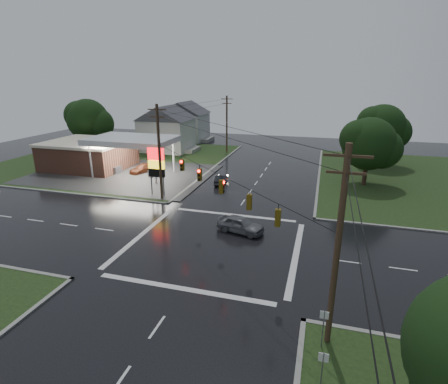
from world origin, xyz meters
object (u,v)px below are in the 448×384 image
(utility_pole_n, at_px, (227,123))
(tree_ne_near, at_px, (370,144))
(gas_station, at_px, (95,153))
(utility_pole_se, at_px, (337,248))
(utility_pole_nw, at_px, (159,152))
(car_pump, at_px, (143,168))
(tree_nw_behind, at_px, (89,120))
(tree_ne_far, at_px, (383,128))
(house_near, at_px, (167,128))
(house_far, at_px, (185,121))
(pylon_sign, at_px, (156,164))
(car_crossing, at_px, (240,224))
(car_north, at_px, (221,179))

(utility_pole_n, relative_size, tree_ne_near, 1.17)
(gas_station, height_order, utility_pole_se, utility_pole_se)
(utility_pole_nw, bearing_deg, car_pump, 128.38)
(utility_pole_se, xyz_separation_m, tree_nw_behind, (-43.34, 39.49, 0.46))
(utility_pole_nw, distance_m, tree_ne_far, 36.20)
(house_near, relative_size, car_pump, 2.51)
(tree_nw_behind, bearing_deg, car_pump, -32.33)
(tree_nw_behind, bearing_deg, utility_pole_nw, -40.10)
(house_far, relative_size, tree_ne_far, 1.13)
(tree_nw_behind, height_order, tree_ne_far, tree_nw_behind)
(pylon_sign, height_order, utility_pole_se, utility_pole_se)
(utility_pole_se, xyz_separation_m, tree_ne_far, (7.65, 43.49, 0.46))
(utility_pole_se, height_order, car_crossing, utility_pole_se)
(utility_pole_se, bearing_deg, gas_station, 140.30)
(tree_ne_far, bearing_deg, house_near, 176.99)
(utility_pole_se, xyz_separation_m, car_crossing, (-7.91, 12.58, -4.96))
(utility_pole_nw, distance_m, utility_pole_n, 28.50)
(utility_pole_se, xyz_separation_m, car_north, (-14.05, 26.84, -5.09))
(tree_ne_far, relative_size, car_pump, 2.22)
(utility_pole_nw, relative_size, house_near, 1.00)
(house_near, distance_m, car_pump, 17.06)
(utility_pole_se, height_order, tree_nw_behind, utility_pole_se)
(car_crossing, distance_m, car_pump, 25.37)
(utility_pole_nw, height_order, tree_ne_near, utility_pole_nw)
(utility_pole_nw, relative_size, car_north, 2.87)
(gas_station, bearing_deg, car_crossing, -31.37)
(tree_nw_behind, bearing_deg, utility_pole_n, 18.21)
(gas_station, relative_size, tree_ne_far, 2.67)
(utility_pole_nw, relative_size, car_pump, 2.49)
(pylon_sign, relative_size, utility_pole_se, 0.55)
(pylon_sign, distance_m, house_far, 39.21)
(gas_station, xyz_separation_m, utility_pole_nw, (16.18, -10.20, 3.17))
(car_north, bearing_deg, tree_ne_far, -150.67)
(pylon_sign, distance_m, car_pump, 12.09)
(pylon_sign, distance_m, utility_pole_nw, 2.22)
(utility_pole_nw, distance_m, car_pump, 13.97)
(utility_pole_se, bearing_deg, pylon_sign, 135.00)
(gas_station, distance_m, house_far, 28.61)
(house_near, height_order, tree_ne_near, tree_ne_near)
(car_north, height_order, car_pump, car_pump)
(utility_pole_n, distance_m, car_pump, 20.58)
(tree_nw_behind, distance_m, tree_ne_far, 51.15)
(tree_ne_near, relative_size, car_pump, 2.04)
(tree_nw_behind, height_order, car_crossing, tree_nw_behind)
(utility_pole_n, relative_size, tree_nw_behind, 1.05)
(tree_nw_behind, relative_size, tree_ne_near, 1.11)
(gas_station, relative_size, house_near, 2.37)
(tree_ne_near, bearing_deg, car_north, -166.03)
(gas_station, height_order, utility_pole_n, utility_pole_n)
(utility_pole_nw, xyz_separation_m, utility_pole_se, (19.00, -19.00, 0.00))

